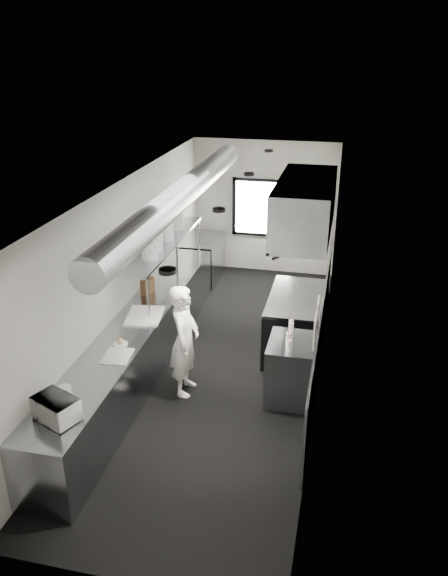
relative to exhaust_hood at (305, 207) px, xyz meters
The scene contains 35 objects.
floor 2.72m from the exhaust_hood, 147.45° to the right, with size 3.00×8.00×0.01m, color black.
ceiling 1.36m from the exhaust_hood, 147.45° to the right, with size 3.00×8.00×0.01m, color beige.
wall_back 3.62m from the exhaust_hood, 108.38° to the left, with size 3.00×0.02×2.80m, color #B4B3AB.
wall_front 4.93m from the exhaust_hood, 103.13° to the right, with size 3.00×0.02×2.80m, color #B4B3AB.
wall_left 2.87m from the exhaust_hood, 164.91° to the right, with size 0.02×8.00×2.80m, color #B4B3AB.
wall_right 1.28m from the exhaust_hood, 60.05° to the right, with size 0.02×8.00×2.80m, color #B4B3AB.
wall_cladding 1.92m from the exhaust_hood, 46.22° to the right, with size 0.03×5.50×1.10m, color gray.
hvac_duct 1.83m from the exhaust_hood, behind, with size 0.40×0.40×6.40m, color #93979B.
service_window 3.58m from the exhaust_hood, 108.57° to the left, with size 1.36×0.05×1.25m.
exhaust_hood is the anchor object (origin of this frame).
prep_counter 3.20m from the exhaust_hood, 151.89° to the right, with size 0.70×6.00×0.90m, color gray.
pass_shelf 2.46m from the exhaust_hood, behind, with size 0.45×3.00×0.68m.
range 1.92m from the exhaust_hood, behind, with size 0.88×1.60×0.94m.
bottle_station 2.39m from the exhaust_hood, 87.82° to the right, with size 0.65×0.80×0.90m, color gray.
far_work_table 3.88m from the exhaust_hood, 131.94° to the left, with size 0.70×1.20×0.90m, color gray.
notice_sheet_a 2.09m from the exhaust_hood, 78.88° to the right, with size 0.02×0.28×0.38m, color white.
notice_sheet_b 2.43m from the exhaust_hood, 80.58° to the right, with size 0.02×0.28×0.38m, color white.
line_cook 2.63m from the exhaust_hood, 132.82° to the right, with size 0.60×0.39×1.64m, color white.
microwave 4.49m from the exhaust_hood, 121.55° to the right, with size 0.44×0.34×0.27m, color silver.
deli_tub_a 4.36m from the exhaust_hood, 124.99° to the right, with size 0.16×0.16×0.11m, color #B1BAAB.
deli_tub_b 4.25m from the exhaust_hood, 126.32° to the right, with size 0.15×0.15×0.11m, color #B1BAAB.
newspaper 3.44m from the exhaust_hood, 132.87° to the right, with size 0.34×0.43×0.01m, color silver.
small_plate 3.31m from the exhaust_hood, 137.85° to the right, with size 0.20×0.20×0.02m, color silver.
pastry 3.29m from the exhaust_hood, 137.85° to the right, with size 0.08×0.08×0.08m, color tan.
cutting_board 2.85m from the exhaust_hood, 152.81° to the right, with size 0.50×0.66×0.02m, color silver.
knife_block 2.78m from the exhaust_hood, behind, with size 0.11×0.24×0.26m, color #4F391C.
plate_stack_a 2.42m from the exhaust_hood, 168.18° to the right, with size 0.26×0.26×0.30m, color silver.
plate_stack_b 2.40m from the exhaust_hood, behind, with size 0.23×0.23×0.30m, color silver.
plate_stack_c 2.43m from the exhaust_hood, 169.38° to the left, with size 0.26×0.26×0.36m, color silver.
plate_stack_d 2.59m from the exhaust_hood, 156.01° to the left, with size 0.25×0.25×0.38m, color silver.
squeeze_bottle_a 2.18m from the exhaust_hood, 88.84° to the right, with size 0.06×0.06×0.17m, color silver.
squeeze_bottle_b 2.06m from the exhaust_hood, 89.94° to the right, with size 0.07×0.07×0.20m, color silver.
squeeze_bottle_c 1.96m from the exhaust_hood, 89.28° to the right, with size 0.05×0.05×0.16m, color silver.
squeeze_bottle_d 1.85m from the exhaust_hood, 89.59° to the right, with size 0.07×0.07×0.20m, color silver.
squeeze_bottle_e 1.80m from the exhaust_hood, 90.20° to the right, with size 0.07×0.07×0.20m, color silver.
Camera 1 is at (1.72, -7.42, 4.66)m, focal length 35.23 mm.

